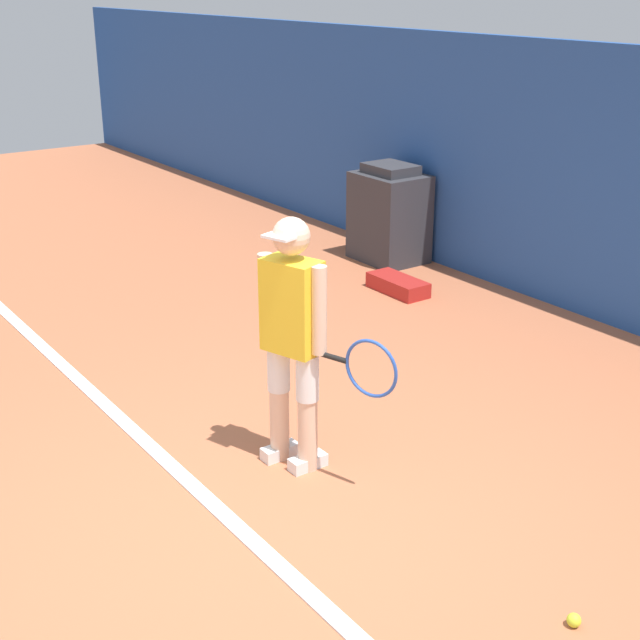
% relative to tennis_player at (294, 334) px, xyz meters
% --- Properties ---
extents(ground_plane, '(24.00, 24.00, 0.00)m').
position_rel_tennis_player_xyz_m(ground_plane, '(0.56, -0.47, -0.87)').
color(ground_plane, '#B76642').
extents(court_baseline, '(21.60, 0.10, 0.01)m').
position_rel_tennis_player_xyz_m(court_baseline, '(0.56, -0.65, -0.86)').
color(court_baseline, white).
rests_on(court_baseline, ground_plane).
extents(tennis_player, '(0.93, 0.41, 1.57)m').
position_rel_tennis_player_xyz_m(tennis_player, '(0.00, 0.00, 0.00)').
color(tennis_player, beige).
rests_on(tennis_player, ground_plane).
extents(tennis_ball, '(0.07, 0.07, 0.07)m').
position_rel_tennis_player_xyz_m(tennis_ball, '(1.98, 0.22, -0.83)').
color(tennis_ball, '#D1E533').
rests_on(tennis_ball, ground_plane).
extents(covered_chair, '(0.73, 0.59, 1.02)m').
position_rel_tennis_player_xyz_m(covered_chair, '(-2.96, 3.18, -0.38)').
color(covered_chair, '#333338').
rests_on(covered_chair, ground_plane).
extents(equipment_bag, '(0.64, 0.28, 0.14)m').
position_rel_tennis_player_xyz_m(equipment_bag, '(-2.10, 2.59, -0.80)').
color(equipment_bag, '#B2231E').
rests_on(equipment_bag, ground_plane).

